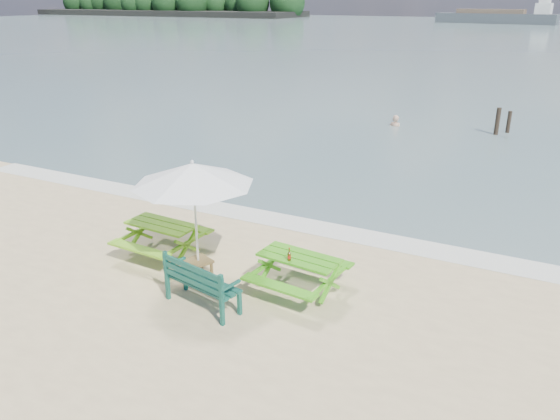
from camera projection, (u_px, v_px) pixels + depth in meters
The scene contains 11 objects.
sea at pixel (528, 36), 80.80m from camera, with size 300.00×300.00×0.00m, color slate.
foam_strip at pixel (290, 222), 14.09m from camera, with size 22.00×0.90×0.01m, color silver.
island_headland at pixel (165, 4), 171.78m from camera, with size 90.00×22.00×7.60m.
picnic_table_left at pixel (163, 240), 12.23m from camera, with size 1.67×1.84×0.76m.
picnic_table_right at pixel (299, 274), 10.70m from camera, with size 1.74×1.90×0.75m.
park_bench at pixel (203, 292), 10.18m from camera, with size 1.64×0.83×0.96m.
side_table at pixel (199, 267), 11.43m from camera, with size 0.64×0.64×0.32m.
patio_umbrella at pixel (193, 174), 10.69m from camera, with size 3.19×3.19×2.42m.
beer_bottle at pixel (289, 256), 10.36m from camera, with size 0.07×0.07×0.26m.
swimmer at pixel (395, 133), 24.81m from camera, with size 0.63×0.45×1.63m.
mooring_pilings at pixel (502, 124), 23.09m from camera, with size 0.58×0.78×1.34m.
Camera 1 is at (5.67, -7.11, 5.44)m, focal length 35.00 mm.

